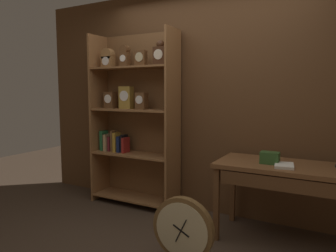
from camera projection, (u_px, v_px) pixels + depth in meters
back_wood_panel at (209, 101)px, 3.62m from camera, size 4.80×0.05×2.60m
bookshelf at (133, 117)px, 3.90m from camera, size 1.11×0.37×2.12m
workbench at (293, 175)px, 2.84m from camera, size 1.38×0.62×0.75m
toolbox_small at (270, 158)px, 2.91m from camera, size 0.17×0.11×0.11m
open_repair_manual at (284, 165)px, 2.79m from camera, size 0.19×0.24×0.02m
round_clock_large at (183, 231)px, 2.54m from camera, size 0.53×0.11×0.57m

